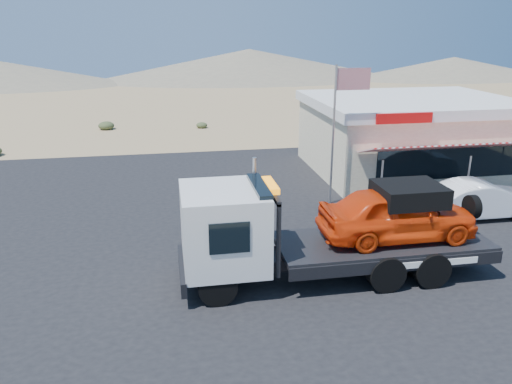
% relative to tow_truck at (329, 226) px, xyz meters
% --- Properties ---
extents(ground, '(120.00, 120.00, 0.00)m').
position_rel_tow_truck_xyz_m(ground, '(-2.48, 1.91, -1.72)').
color(ground, '#9F855A').
rests_on(ground, ground).
extents(asphalt_lot, '(32.00, 24.00, 0.02)m').
position_rel_tow_truck_xyz_m(asphalt_lot, '(-0.48, 4.91, -1.71)').
color(asphalt_lot, black).
rests_on(asphalt_lot, ground).
extents(tow_truck, '(9.54, 2.83, 3.19)m').
position_rel_tow_truck_xyz_m(tow_truck, '(0.00, 0.00, 0.00)').
color(tow_truck, black).
rests_on(tow_truck, asphalt_lot).
extents(white_sedan, '(4.63, 1.62, 1.53)m').
position_rel_tow_truck_xyz_m(white_sedan, '(7.77, 3.75, -0.93)').
color(white_sedan, silver).
rests_on(white_sedan, asphalt_lot).
extents(jerky_store, '(10.40, 9.97, 3.90)m').
position_rel_tow_truck_xyz_m(jerky_store, '(8.02, 10.88, 0.28)').
color(jerky_store, beige).
rests_on(jerky_store, asphalt_lot).
extents(flagpole, '(1.55, 0.10, 6.00)m').
position_rel_tow_truck_xyz_m(flagpole, '(2.45, 6.41, 2.05)').
color(flagpole, '#99999E').
rests_on(flagpole, asphalt_lot).
extents(distant_hills, '(126.00, 48.00, 4.20)m').
position_rel_tow_truck_xyz_m(distant_hills, '(-12.25, 57.05, 0.17)').
color(distant_hills, '#726B59').
rests_on(distant_hills, ground).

